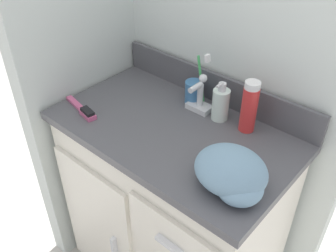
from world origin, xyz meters
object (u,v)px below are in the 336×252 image
Objects in this scene: hairbrush at (84,110)px; hand_towel at (233,174)px; soap_dispenser at (221,104)px; shaving_cream_can at (249,107)px; toothbrush_cup at (194,91)px.

hairbrush is 0.60m from hand_towel.
soap_dispenser is at bearing 47.77° from hairbrush.
shaving_cream_can reaches higher than hairbrush.
toothbrush_cup is 1.42× the size of soap_dispenser.
soap_dispenser is at bearing -176.24° from shaving_cream_can.
toothbrush_cup is 1.10× the size of hairbrush.
soap_dispenser is 0.68× the size of hand_towel.
toothbrush_cup is 1.14× the size of shaving_cream_can.
shaving_cream_can is at bearing -3.47° from toothbrush_cup.
shaving_cream_can is at bearing 113.45° from hand_towel.
shaving_cream_can is 0.58m from hairbrush.
hairbrush is at bearing -176.45° from hand_towel.
shaving_cream_can is 0.85× the size of hand_towel.
toothbrush_cup reaches higher than hairbrush.
hairbrush is at bearing -148.61° from shaving_cream_can.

